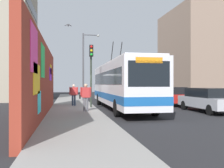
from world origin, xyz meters
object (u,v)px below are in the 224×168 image
(parked_car_red, at_px, (172,95))
(traffic_light, at_px, (91,66))
(pedestrian_midblock, at_px, (74,93))
(street_lamp, at_px, (85,62))
(city_bus, at_px, (121,84))
(pedestrian_at_curb, at_px, (86,95))
(parked_car_silver, at_px, (207,99))

(parked_car_red, xyz_separation_m, traffic_light, (-2.62, 7.35, 2.34))
(traffic_light, bearing_deg, pedestrian_midblock, 36.49)
(street_lamp, bearing_deg, traffic_light, 179.31)
(city_bus, distance_m, pedestrian_at_curb, 3.48)
(city_bus, distance_m, street_lamp, 8.35)
(parked_car_silver, distance_m, street_lamp, 13.16)
(city_bus, height_order, pedestrian_at_curb, city_bus)
(parked_car_silver, distance_m, traffic_light, 8.28)
(parked_car_red, relative_size, pedestrian_midblock, 2.91)
(parked_car_red, xyz_separation_m, pedestrian_at_curb, (-4.97, 7.92, 0.32))
(parked_car_red, relative_size, pedestrian_at_curb, 2.82)
(pedestrian_at_curb, height_order, pedestrian_midblock, pedestrian_at_curb)
(pedestrian_midblock, relative_size, street_lamp, 0.24)
(pedestrian_at_curb, xyz_separation_m, pedestrian_midblock, (3.98, 0.64, -0.03))
(city_bus, xyz_separation_m, traffic_light, (0.29, 2.15, 1.32))
(city_bus, relative_size, traffic_light, 2.78)
(city_bus, xyz_separation_m, pedestrian_midblock, (1.93, 3.36, -0.74))
(pedestrian_midblock, height_order, traffic_light, traffic_light)
(parked_car_silver, relative_size, pedestrian_at_curb, 2.89)
(pedestrian_midblock, bearing_deg, pedestrian_at_curb, -170.89)
(city_bus, relative_size, street_lamp, 1.83)
(pedestrian_at_curb, bearing_deg, city_bus, -52.92)
(street_lamp, bearing_deg, parked_car_red, -123.82)
(pedestrian_midblock, bearing_deg, parked_car_silver, -118.41)
(parked_car_silver, height_order, parked_car_red, same)
(parked_car_red, bearing_deg, traffic_light, 109.64)
(city_bus, bearing_deg, street_lamp, 14.83)
(pedestrian_midblock, bearing_deg, city_bus, -119.86)
(parked_car_silver, bearing_deg, city_bus, 62.55)
(parked_car_red, height_order, street_lamp, street_lamp)
(city_bus, height_order, parked_car_silver, city_bus)
(city_bus, relative_size, pedestrian_at_curb, 7.36)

